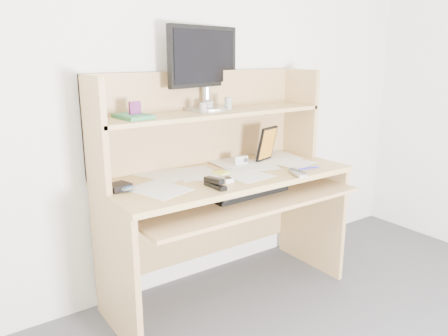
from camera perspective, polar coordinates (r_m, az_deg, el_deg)
back_wall at (r=2.62m, az=-3.64°, el=11.48°), size 3.60×0.04×2.50m
desk at (r=2.52m, az=-0.58°, el=-1.51°), size 1.40×0.70×1.30m
paper_clutter at (r=2.44m, az=0.49°, el=-0.62°), size 1.32×0.54×0.01m
keyboard at (r=2.39m, az=3.03°, el=-3.09°), size 0.47×0.18×0.03m
tv_remote at (r=2.43m, az=9.59°, el=-0.61°), size 0.11×0.17×0.02m
flip_phone at (r=2.27m, az=0.32°, el=-1.38°), size 0.06×0.09×0.02m
stapler at (r=2.17m, az=-1.15°, el=-1.89°), size 0.04×0.15×0.05m
wallet at (r=2.19m, az=-13.64°, el=-2.37°), size 0.13×0.11×0.03m
sticky_note_pad at (r=2.43m, az=-0.41°, el=-0.64°), size 0.08×0.08×0.01m
digital_camera at (r=2.61m, az=2.19°, el=1.06°), size 0.09×0.05×0.05m
game_case at (r=2.69m, az=5.60°, el=3.19°), size 0.15×0.06×0.21m
blue_pen at (r=2.55m, az=10.82°, el=-0.03°), size 0.16×0.04×0.01m
card_box at (r=2.27m, az=-11.56°, el=7.47°), size 0.06×0.02×0.08m
shelf_book at (r=2.26m, az=-11.75°, el=6.61°), size 0.17×0.21×0.02m
chip_stack_a at (r=2.42m, az=-2.75°, el=7.88°), size 0.05×0.05×0.06m
chip_stack_b at (r=2.51m, az=-1.82°, el=8.14°), size 0.04×0.04×0.06m
chip_stack_c at (r=2.49m, az=-2.13°, el=8.06°), size 0.06×0.06×0.06m
chip_stack_d at (r=2.52m, az=0.57°, el=8.39°), size 0.05×0.05×0.08m
monitor at (r=2.57m, az=-2.56°, el=13.23°), size 0.53×0.27×0.47m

